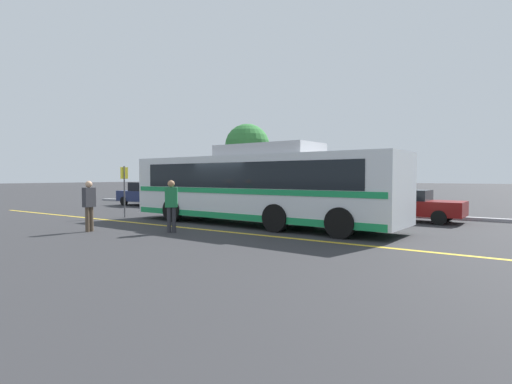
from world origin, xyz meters
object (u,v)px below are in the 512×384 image
at_px(parked_car_0, 148,194).
at_px(pedestrian_1, 171,203).
at_px(parked_car_2, 299,201).
at_px(tree_0, 247,147).
at_px(parked_car_3, 409,205).
at_px(transit_bus, 256,185).
at_px(parked_car_1, 209,198).
at_px(bus_stop_sign, 124,185).
at_px(pedestrian_0, 89,203).

distance_m(parked_car_0, pedestrian_1, 13.69).
bearing_deg(parked_car_2, tree_0, 54.94).
bearing_deg(tree_0, parked_car_3, -22.84).
distance_m(transit_bus, parked_car_1, 8.19).
distance_m(pedestrian_1, bus_stop_sign, 6.18).
height_order(parked_car_2, tree_0, tree_0).
bearing_deg(parked_car_0, pedestrian_0, 41.80).
distance_m(transit_bus, pedestrian_1, 3.69).
bearing_deg(pedestrian_0, bus_stop_sign, 33.67).
relative_size(parked_car_0, parked_car_1, 0.95).
height_order(pedestrian_0, tree_0, tree_0).
xyz_separation_m(parked_car_0, pedestrian_0, (8.32, -9.75, 0.26)).
bearing_deg(parked_car_3, parked_car_2, -84.95).
height_order(parked_car_0, parked_car_2, parked_car_0).
height_order(parked_car_1, parked_car_2, parked_car_2).
distance_m(pedestrian_1, tree_0, 15.59).
xyz_separation_m(parked_car_3, pedestrian_0, (-8.58, -9.99, 0.33)).
bearing_deg(bus_stop_sign, tree_0, 7.17).
distance_m(parked_car_0, tree_0, 7.79).
bearing_deg(parked_car_0, pedestrian_1, 54.20).
bearing_deg(bus_stop_sign, transit_bus, -78.90).
distance_m(transit_bus, parked_car_3, 6.98).
xyz_separation_m(parked_car_0, parked_car_2, (11.59, -0.12, -0.05)).
xyz_separation_m(parked_car_1, tree_0, (-1.23, 5.66, 3.46)).
height_order(parked_car_3, pedestrian_1, pedestrian_1).
height_order(parked_car_0, tree_0, tree_0).
xyz_separation_m(transit_bus, bus_stop_sign, (-6.96, -1.03, -0.05)).
xyz_separation_m(pedestrian_1, bus_stop_sign, (-5.68, 2.38, 0.50)).
bearing_deg(pedestrian_1, parked_car_1, 82.41).
relative_size(transit_bus, pedestrian_1, 6.63).
bearing_deg(bus_stop_sign, parked_car_0, 44.36).
relative_size(parked_car_2, bus_stop_sign, 1.61).
relative_size(pedestrian_1, bus_stop_sign, 0.74).
bearing_deg(pedestrian_1, bus_stop_sign, 116.32).
bearing_deg(transit_bus, parked_car_3, -40.14).
xyz_separation_m(parked_car_1, parked_car_2, (6.02, 0.02, 0.06)).
relative_size(parked_car_0, bus_stop_sign, 1.78).
relative_size(parked_car_0, tree_0, 0.76).
xyz_separation_m(parked_car_1, pedestrian_1, (5.35, -8.13, 0.38)).
relative_size(transit_bus, parked_car_3, 2.71).
xyz_separation_m(parked_car_0, tree_0, (4.34, 5.53, 3.36)).
relative_size(parked_car_1, bus_stop_sign, 1.88).
bearing_deg(pedestrian_0, parked_car_0, 35.60).
bearing_deg(parked_car_3, bus_stop_sign, -61.07).
height_order(pedestrian_0, bus_stop_sign, bus_stop_sign).
relative_size(transit_bus, tree_0, 2.11).
height_order(transit_bus, pedestrian_0, transit_bus).
relative_size(parked_car_1, parked_car_3, 1.03).
bearing_deg(bus_stop_sign, parked_car_1, -0.67).
xyz_separation_m(pedestrian_0, bus_stop_sign, (-3.09, 3.87, 0.51)).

